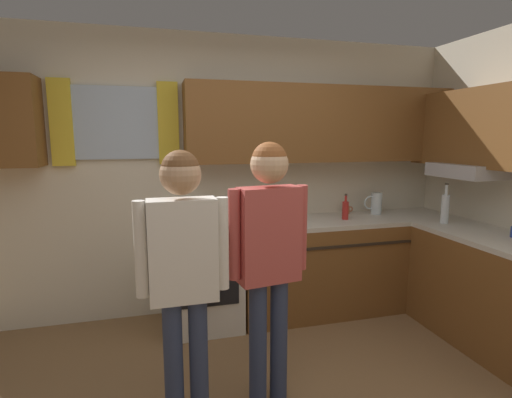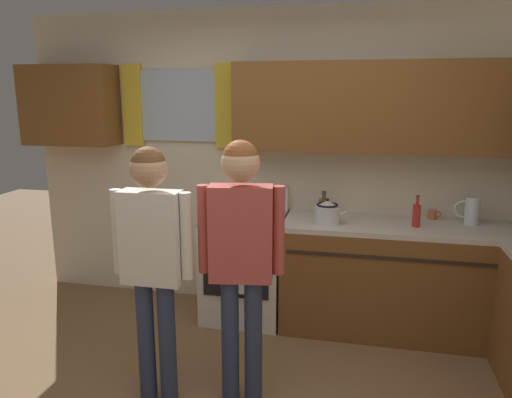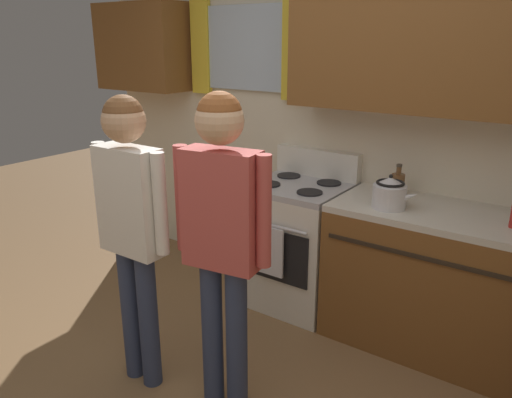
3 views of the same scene
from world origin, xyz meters
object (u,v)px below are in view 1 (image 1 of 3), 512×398
stovetop_kettle (281,215)px  water_pitcher (376,203)px  adult_left (183,261)px  bottle_tall_clear (445,208)px  cup_terracotta (347,210)px  adult_in_plaid (269,245)px  bottle_sauce_red (345,210)px  stove_oven (202,274)px  bottle_squat_brown (266,211)px

stovetop_kettle → water_pitcher: 1.12m
adult_left → bottle_tall_clear: bearing=19.4°
cup_terracotta → adult_left: (-1.77, -1.49, 0.07)m
stovetop_kettle → adult_in_plaid: 1.13m
bottle_tall_clear → adult_in_plaid: (-1.89, -0.74, -0.00)m
bottle_sauce_red → cup_terracotta: (0.16, 0.26, -0.05)m
adult_in_plaid → bottle_tall_clear: bearing=21.4°
stove_oven → cup_terracotta: (1.52, 0.21, 0.47)m
cup_terracotta → adult_in_plaid: adult_in_plaid is taller
bottle_sauce_red → cup_terracotta: bottle_sauce_red is taller
bottle_tall_clear → adult_in_plaid: bearing=-158.6°
bottle_sauce_red → adult_in_plaid: 1.57m
stove_oven → stovetop_kettle: (0.70, -0.13, 0.53)m
stovetop_kettle → adult_in_plaid: bearing=-112.2°
stove_oven → bottle_sauce_red: bearing=-2.0°
stovetop_kettle → cup_terracotta: bearing=22.2°
cup_terracotta → water_pitcher: 0.29m
bottle_sauce_red → adult_in_plaid: (-1.10, -1.13, 0.05)m
bottle_squat_brown → bottle_sauce_red: (0.72, -0.20, 0.02)m
cup_terracotta → stovetop_kettle: 0.90m
bottle_tall_clear → adult_in_plaid: 2.03m
stove_oven → bottle_squat_brown: size_ratio=5.37×
bottle_squat_brown → adult_left: adult_left is taller
bottle_sauce_red → water_pitcher: size_ratio=1.12×
bottle_sauce_red → bottle_tall_clear: bearing=-26.0°
bottle_squat_brown → adult_in_plaid: size_ratio=0.12×
water_pitcher → bottle_squat_brown: bearing=177.8°
cup_terracotta → adult_left: bearing=-139.9°
bottle_sauce_red → bottle_tall_clear: (0.79, -0.39, 0.05)m
bottle_sauce_red → bottle_tall_clear: size_ratio=0.67×
bottle_tall_clear → water_pitcher: bearing=124.4°
stovetop_kettle → stove_oven: bearing=169.8°
bottle_squat_brown → bottle_sauce_red: bearing=-15.4°
bottle_sauce_red → water_pitcher: bottle_sauce_red is taller
bottle_squat_brown → stovetop_kettle: 0.28m
bottle_tall_clear → adult_in_plaid: size_ratio=0.22×
bottle_squat_brown → cup_terracotta: bearing=4.1°
cup_terracotta → stovetop_kettle: (-0.83, -0.34, 0.06)m
stove_oven → water_pitcher: 1.87m
bottle_sauce_red → water_pitcher: (0.42, 0.15, 0.02)m
bottle_tall_clear → stovetop_kettle: bearing=168.1°
stovetop_kettle → water_pitcher: size_ratio=1.24×
bottle_sauce_red → stovetop_kettle: (-0.67, -0.08, 0.00)m
bottle_tall_clear → cup_terracotta: bottle_tall_clear is taller
stove_oven → bottle_squat_brown: (0.64, 0.15, 0.51)m
bottle_sauce_red → adult_in_plaid: size_ratio=0.15×
bottle_sauce_red → adult_left: size_ratio=0.15×
water_pitcher → adult_in_plaid: (-1.52, -1.28, 0.03)m
stovetop_kettle → water_pitcher: water_pitcher is taller
bottle_sauce_red → adult_in_plaid: bearing=-134.4°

